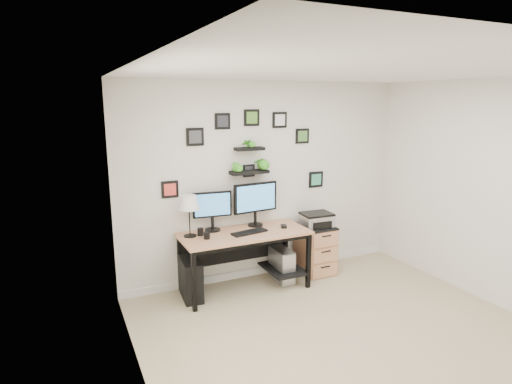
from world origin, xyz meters
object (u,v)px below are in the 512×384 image
monitor_left (212,208)px  printer (317,220)px  mug (207,235)px  pc_tower_grey (282,265)px  pc_tower_black (191,278)px  file_cabinet (315,249)px  monitor_right (256,201)px  table_lamp (189,203)px  desk (246,241)px

monitor_left → printer: bearing=-6.2°
monitor_left → mug: monitor_left is taller
mug → pc_tower_grey: bearing=4.3°
pc_tower_black → file_cabinet: bearing=6.1°
pc_tower_black → file_cabinet: file_cabinet is taller
monitor_right → table_lamp: bearing=-175.7°
pc_tower_grey → printer: 0.78m
monitor_right → mug: bearing=-161.8°
pc_tower_black → pc_tower_grey: 1.23m
monitor_left → file_cabinet: size_ratio=0.75×
printer → monitor_right: bearing=171.5°
monitor_right → table_lamp: monitor_right is taller
mug → pc_tower_black: bearing=150.4°
pc_tower_grey → printer: printer is taller
desk → table_lamp: size_ratio=3.16×
monitor_left → pc_tower_black: monitor_left is taller
file_cabinet → printer: (-0.00, -0.02, 0.43)m
desk → pc_tower_grey: (0.51, -0.00, -0.41)m
monitor_left → monitor_right: size_ratio=0.81×
table_lamp → printer: (1.76, -0.06, -0.39)m
monitor_right → desk: bearing=-141.6°
desk → pc_tower_grey: bearing=-0.3°
desk → pc_tower_black: bearing=178.2°
pc_tower_grey → monitor_right: bearing=151.2°
table_lamp → file_cabinet: 1.94m
monitor_left → pc_tower_black: bearing=-154.4°
monitor_left → file_cabinet: 1.61m
desk → file_cabinet: desk is taller
monitor_left → file_cabinet: bearing=-5.3°
file_cabinet → mug: bearing=-175.1°
monitor_right → file_cabinet: 1.15m
desk → pc_tower_black: desk is taller
pc_tower_grey → printer: bearing=4.1°
desk → monitor_left: bearing=152.6°
monitor_left → desk: bearing=-27.4°
monitor_right → mug: 0.84m
monitor_right → pc_tower_grey: (0.30, -0.17, -0.87)m
printer → monitor_left: bearing=173.8°
desk → monitor_right: monitor_right is taller
table_lamp → pc_tower_black: size_ratio=1.04×
printer → table_lamp: bearing=178.0°
table_lamp → pc_tower_grey: bearing=-4.7°
printer → file_cabinet: bearing=80.6°
mug → file_cabinet: 1.68m
desk → printer: printer is taller
table_lamp → mug: bearing=-49.6°
monitor_right → table_lamp: size_ratio=1.21×
file_cabinet → printer: bearing=-99.4°
mug → file_cabinet: mug is taller
monitor_right → pc_tower_black: 1.26m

